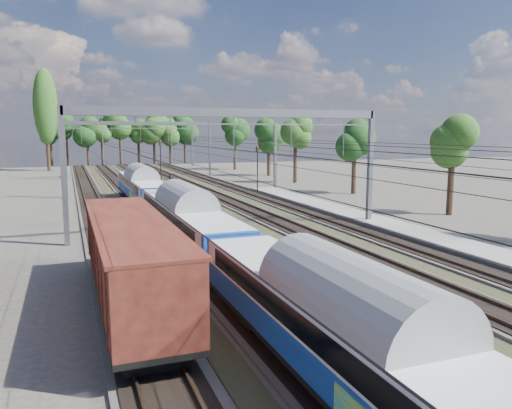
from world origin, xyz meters
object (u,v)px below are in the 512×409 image
object	(u,v)px
freight_boxcar	(131,258)
signal_near	(161,156)
worker	(170,180)
emu_train	(187,213)
signal_far	(257,163)

from	to	relation	value
freight_boxcar	signal_near	world-z (taller)	signal_near
worker	signal_near	bearing A→B (deg)	-8.84
freight_boxcar	worker	size ratio (longest dim) A/B	7.18
emu_train	freight_boxcar	world-z (taller)	emu_train
emu_train	signal_near	xyz separation A→B (m)	(6.03, 43.18, 1.50)
freight_boxcar	signal_far	xyz separation A→B (m)	(19.43, 36.31, 1.31)
emu_train	worker	world-z (taller)	emu_train
emu_train	signal_far	distance (m)	30.79
signal_far	emu_train	bearing A→B (deg)	-120.89
emu_train	signal_near	distance (m)	43.63
freight_boxcar	emu_train	bearing A→B (deg)	64.41
worker	signal_near	xyz separation A→B (m)	(0.15, 7.63, 2.89)
emu_train	signal_far	bearing A→B (deg)	60.98
signal_near	emu_train	bearing A→B (deg)	-113.52
emu_train	signal_far	size ratio (longest dim) A/B	10.44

